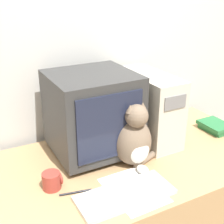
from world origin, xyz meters
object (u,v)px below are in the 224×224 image
at_px(pen, 76,192).
at_px(mug, 52,181).
at_px(crt_monitor, 93,113).
at_px(cat, 134,139).
at_px(computer_tower, 149,107).
at_px(book_stack, 215,126).
at_px(keyboard, 125,195).

xyz_separation_m(pen, mug, (-0.08, 0.08, 0.03)).
bearing_deg(pen, crt_monitor, 52.68).
distance_m(cat, pen, 0.38).
xyz_separation_m(computer_tower, book_stack, (0.42, -0.12, -0.17)).
bearing_deg(pen, book_stack, 9.76).
bearing_deg(mug, book_stack, 4.69).
height_order(keyboard, mug, mug).
bearing_deg(pen, computer_tower, 26.78).
distance_m(book_stack, pen, 1.00).
distance_m(keyboard, book_stack, 0.86).
distance_m(computer_tower, book_stack, 0.47).
xyz_separation_m(book_stack, pen, (-0.99, -0.17, -0.02)).
bearing_deg(crt_monitor, pen, -127.32).
xyz_separation_m(computer_tower, keyboard, (-0.39, -0.41, -0.18)).
relative_size(crt_monitor, computer_tower, 0.97).
bearing_deg(crt_monitor, keyboard, -95.86).
bearing_deg(mug, crt_monitor, 34.87).
relative_size(keyboard, cat, 1.26).
bearing_deg(book_stack, computer_tower, 164.49).
distance_m(computer_tower, cat, 0.30).
relative_size(crt_monitor, pen, 3.08).
bearing_deg(pen, mug, 132.81).
xyz_separation_m(computer_tower, cat, (-0.22, -0.20, -0.06)).
xyz_separation_m(computer_tower, pen, (-0.57, -0.29, -0.19)).
distance_m(crt_monitor, cat, 0.26).
height_order(cat, mug, cat).
xyz_separation_m(cat, book_stack, (0.64, 0.08, -0.11)).
height_order(keyboard, cat, cat).
bearing_deg(computer_tower, cat, -137.66).
distance_m(cat, book_stack, 0.66).
bearing_deg(keyboard, computer_tower, 46.33).
height_order(book_stack, pen, book_stack).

